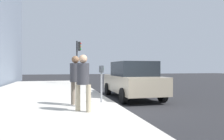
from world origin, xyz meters
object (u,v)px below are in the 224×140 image
object	(u,v)px
parking_meter	(101,76)
parked_sedan_near	(132,80)
pedestrian_at_meter	(75,76)
traffic_signal	(78,55)
pedestrian_bystander	(83,78)

from	to	relation	value
parking_meter	parked_sedan_near	world-z (taller)	parked_sedan_near
parked_sedan_near	pedestrian_at_meter	bearing A→B (deg)	125.03
traffic_signal	pedestrian_bystander	bearing A→B (deg)	175.55
pedestrian_at_meter	pedestrian_bystander	distance (m)	1.09
parking_meter	pedestrian_at_meter	bearing A→B (deg)	111.10
pedestrian_bystander	parked_sedan_near	distance (m)	4.14
pedestrian_at_meter	pedestrian_bystander	xyz separation A→B (m)	(-1.08, -0.15, -0.02)
parking_meter	parked_sedan_near	distance (m)	2.48
pedestrian_bystander	parked_sedan_near	world-z (taller)	pedestrian_bystander
pedestrian_at_meter	parked_sedan_near	size ratio (longest dim) A/B	0.40
pedestrian_at_meter	parked_sedan_near	world-z (taller)	pedestrian_at_meter
parking_meter	pedestrian_at_meter	size ratio (longest dim) A/B	0.81
pedestrian_bystander	parked_sedan_near	size ratio (longest dim) A/B	0.39
parking_meter	pedestrian_at_meter	world-z (taller)	pedestrian_at_meter
pedestrian_at_meter	pedestrian_bystander	world-z (taller)	pedestrian_at_meter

